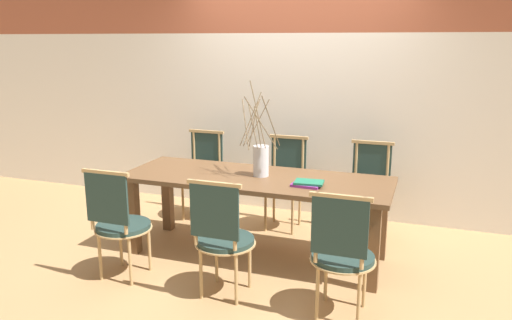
% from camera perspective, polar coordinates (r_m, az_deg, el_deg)
% --- Properties ---
extents(ground_plane, '(16.00, 16.00, 0.00)m').
position_cam_1_polar(ground_plane, '(4.60, 0.00, -10.81)').
color(ground_plane, '#A87F51').
extents(wall_rear, '(12.00, 0.06, 3.20)m').
position_cam_1_polar(wall_rear, '(5.47, 4.73, 10.39)').
color(wall_rear, silver).
rests_on(wall_rear, ground_plane).
extents(dining_table, '(2.34, 0.83, 0.74)m').
position_cam_1_polar(dining_table, '(4.38, 0.00, -3.22)').
color(dining_table, brown).
rests_on(dining_table, ground_plane).
extents(chair_near_leftend, '(0.46, 0.46, 0.94)m').
position_cam_1_polar(chair_near_leftend, '(4.15, -15.38, -6.69)').
color(chair_near_leftend, '#233833').
rests_on(chair_near_leftend, ground_plane).
extents(chair_near_left, '(0.46, 0.46, 0.94)m').
position_cam_1_polar(chair_near_left, '(3.73, -3.85, -8.54)').
color(chair_near_left, '#233833').
rests_on(chair_near_left, ground_plane).
extents(chair_near_center, '(0.46, 0.46, 0.94)m').
position_cam_1_polar(chair_near_center, '(3.50, 9.79, -10.26)').
color(chair_near_center, '#233833').
rests_on(chair_near_center, ground_plane).
extents(chair_far_leftend, '(0.46, 0.46, 0.94)m').
position_cam_1_polar(chair_far_leftend, '(5.44, -6.19, -1.44)').
color(chair_far_leftend, '#233833').
rests_on(chair_far_leftend, ground_plane).
extents(chair_far_left, '(0.46, 0.46, 0.94)m').
position_cam_1_polar(chair_far_left, '(5.12, 3.30, -2.36)').
color(chair_far_left, '#233833').
rests_on(chair_far_left, ground_plane).
extents(chair_far_center, '(0.46, 0.46, 0.94)m').
position_cam_1_polar(chair_far_center, '(4.96, 12.77, -3.21)').
color(chair_far_center, '#233833').
rests_on(chair_far_center, ground_plane).
extents(vase_centerpiece, '(0.37, 0.37, 0.83)m').
position_cam_1_polar(vase_centerpiece, '(4.34, 0.54, 0.13)').
color(vase_centerpiece, silver).
rests_on(vase_centerpiece, dining_table).
extents(book_stack, '(0.26, 0.19, 0.04)m').
position_cam_1_polar(book_stack, '(4.09, 5.91, -2.70)').
color(book_stack, '#842D8C').
rests_on(book_stack, dining_table).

